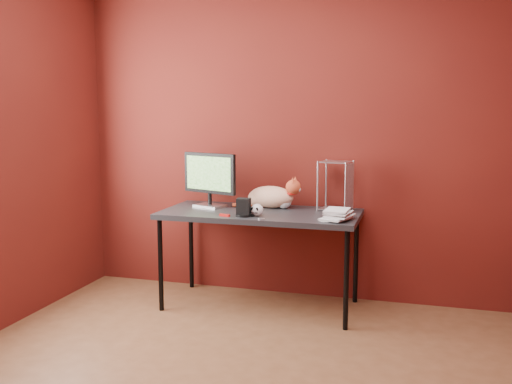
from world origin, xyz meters
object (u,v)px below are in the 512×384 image
(monitor, at_px, (210,177))
(speaker, at_px, (244,208))
(book_stack, at_px, (329,157))
(cat, at_px, (272,197))
(desk, at_px, (260,218))
(skull_mug, at_px, (257,210))

(monitor, relative_size, speaker, 3.62)
(book_stack, bearing_deg, monitor, 166.05)
(cat, distance_m, speaker, 0.43)
(monitor, xyz_separation_m, book_stack, (0.98, -0.24, 0.20))
(desk, bearing_deg, cat, 78.40)
(desk, distance_m, speaker, 0.26)
(monitor, xyz_separation_m, skull_mug, (0.47, -0.28, -0.19))
(desk, relative_size, monitor, 3.13)
(monitor, relative_size, skull_mug, 5.12)
(desk, bearing_deg, monitor, 168.05)
(cat, distance_m, skull_mug, 0.38)
(cat, height_order, skull_mug, cat)
(skull_mug, bearing_deg, monitor, 159.45)
(monitor, height_order, speaker, monitor)
(desk, relative_size, book_stack, 1.71)
(monitor, bearing_deg, skull_mug, -12.06)
(monitor, distance_m, book_stack, 1.03)
(speaker, bearing_deg, cat, 71.64)
(desk, bearing_deg, skull_mug, -81.78)
(monitor, height_order, cat, monitor)
(book_stack, bearing_deg, skull_mug, -175.74)
(desk, xyz_separation_m, book_stack, (0.54, -0.15, 0.49))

